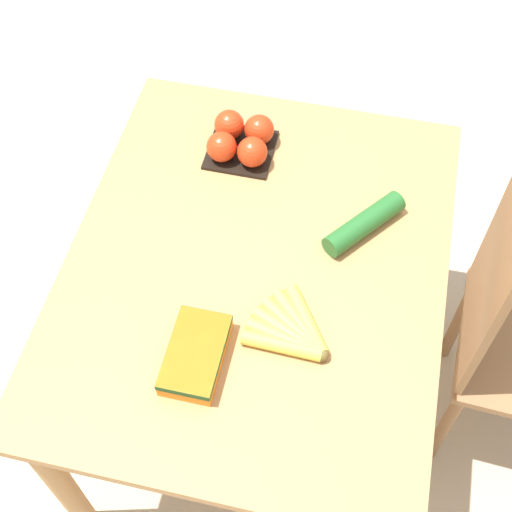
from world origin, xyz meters
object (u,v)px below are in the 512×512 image
(carrot_bag, at_px, (195,354))
(cucumber_near, at_px, (364,224))
(banana_bunch, at_px, (293,332))
(tomato_pack, at_px, (241,140))

(carrot_bag, bearing_deg, cucumber_near, 144.53)
(banana_bunch, bearing_deg, carrot_bag, -61.63)
(banana_bunch, relative_size, tomato_pack, 1.12)
(cucumber_near, bearing_deg, carrot_bag, -35.47)
(banana_bunch, height_order, tomato_pack, tomato_pack)
(banana_bunch, distance_m, cucumber_near, 0.34)
(tomato_pack, bearing_deg, cucumber_near, 61.83)
(banana_bunch, relative_size, carrot_bag, 0.97)
(banana_bunch, height_order, cucumber_near, cucumber_near)
(banana_bunch, distance_m, tomato_pack, 0.57)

